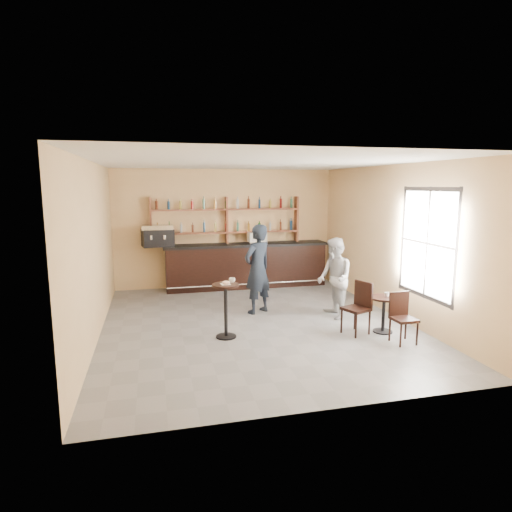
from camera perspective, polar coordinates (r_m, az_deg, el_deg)
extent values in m
plane|color=slate|center=(8.78, -0.04, -8.96)|extent=(7.00, 7.00, 0.00)
plane|color=white|center=(8.34, -0.04, 12.38)|extent=(7.00, 7.00, 0.00)
plane|color=#DDB47D|center=(11.82, -4.04, 3.72)|extent=(7.00, 0.00, 7.00)
plane|color=#DDB47D|center=(5.13, 9.19, -3.88)|extent=(7.00, 0.00, 7.00)
plane|color=#DDB47D|center=(8.25, -20.74, 0.66)|extent=(0.00, 7.00, 7.00)
plane|color=#DDB47D|center=(9.57, 17.72, 1.95)|extent=(0.00, 7.00, 7.00)
plane|color=white|center=(8.56, 21.87, 1.56)|extent=(0.00, 2.00, 2.00)
cube|color=white|center=(7.75, -4.09, -3.75)|extent=(0.18, 0.18, 0.00)
torus|color=#CE7C4B|center=(7.74, -4.01, -3.57)|extent=(0.17, 0.17, 0.05)
imported|color=white|center=(7.87, -3.21, -3.24)|extent=(0.13, 0.13, 0.09)
imported|color=black|center=(9.27, 0.21, -1.76)|extent=(0.85, 0.76, 1.95)
imported|color=white|center=(8.45, 17.05, -4.93)|extent=(0.11, 0.11, 0.08)
imported|color=#9D9DA2|center=(9.10, 10.41, -2.92)|extent=(0.69, 0.86, 1.70)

